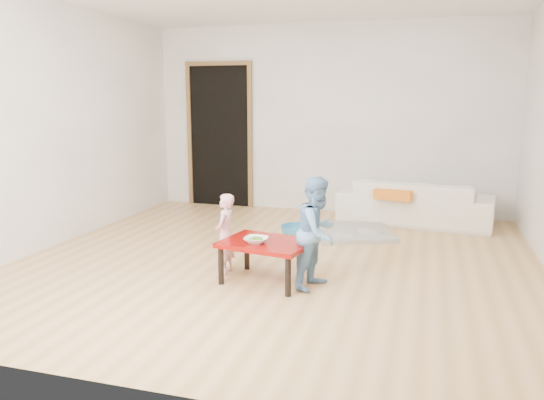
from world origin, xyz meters
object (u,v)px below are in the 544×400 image
at_px(red_table, 266,261).
at_px(child_blue, 318,232).
at_px(child_pink, 225,234).
at_px(sofa, 415,202).
at_px(basin, 299,231).
at_px(bowl, 256,240).

height_order(red_table, child_blue, child_blue).
bearing_deg(child_pink, child_blue, 80.08).
relative_size(sofa, basin, 4.52).
distance_m(red_table, child_pink, 0.48).
relative_size(sofa, child_blue, 2.00).
bearing_deg(basin, child_blue, -70.90).
bearing_deg(red_table, bowl, -127.01).
distance_m(bowl, basin, 1.69).
height_order(child_blue, basin, child_blue).
xyz_separation_m(bowl, basin, (-0.02, 1.65, -0.33)).
xyz_separation_m(child_pink, basin, (0.34, 1.44, -0.30)).
bearing_deg(sofa, basin, 48.83).
bearing_deg(child_pink, bowl, 57.62).
bearing_deg(child_pink, red_table, 71.00).
bearing_deg(bowl, child_pink, 150.38).
distance_m(sofa, bowl, 3.02).
distance_m(sofa, red_table, 2.92).
xyz_separation_m(bowl, child_pink, (-0.37, 0.21, -0.02)).
distance_m(sofa, child_blue, 2.76).
distance_m(sofa, basin, 1.69).
height_order(bowl, child_blue, child_blue).
relative_size(sofa, red_table, 2.57).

